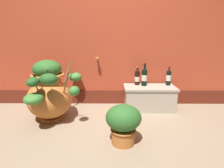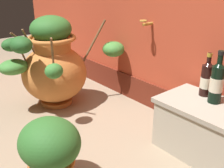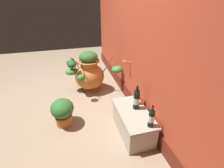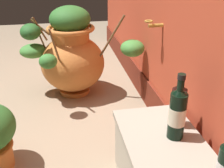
{
  "view_description": "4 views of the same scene",
  "coord_description": "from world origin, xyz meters",
  "px_view_note": "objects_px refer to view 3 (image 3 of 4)",
  "views": [
    {
      "loc": [
        0.17,
        -1.58,
        1.02
      ],
      "look_at": [
        0.15,
        0.73,
        0.42
      ],
      "focal_mm": 28.04,
      "sensor_mm": 36.0,
      "label": 1
    },
    {
      "loc": [
        1.41,
        -0.55,
        1.1
      ],
      "look_at": [
        -0.05,
        0.67,
        0.33
      ],
      "focal_mm": 44.53,
      "sensor_mm": 36.0,
      "label": 2
    },
    {
      "loc": [
        2.32,
        0.13,
        1.71
      ],
      "look_at": [
        -0.05,
        0.79,
        0.38
      ],
      "focal_mm": 27.5,
      "sensor_mm": 36.0,
      "label": 3
    },
    {
      "loc": [
        1.63,
        0.43,
        1.14
      ],
      "look_at": [
        0.06,
        0.73,
        0.38
      ],
      "focal_mm": 43.9,
      "sensor_mm": 36.0,
      "label": 4
    }
  ],
  "objects_px": {
    "terracotta_urn": "(89,73)",
    "potted_shrub": "(63,111)",
    "wine_bottle_middle": "(136,99)",
    "wine_bottle_right": "(137,96)",
    "wine_bottle_left": "(151,117)"
  },
  "relations": [
    {
      "from": "wine_bottle_middle",
      "to": "potted_shrub",
      "type": "bearing_deg",
      "value": -110.53
    },
    {
      "from": "wine_bottle_left",
      "to": "wine_bottle_right",
      "type": "relative_size",
      "value": 0.98
    },
    {
      "from": "terracotta_urn",
      "to": "wine_bottle_right",
      "type": "bearing_deg",
      "value": 22.38
    },
    {
      "from": "wine_bottle_right",
      "to": "potted_shrub",
      "type": "xyz_separation_m",
      "value": [
        -0.26,
        -1.0,
        -0.24
      ]
    },
    {
      "from": "wine_bottle_right",
      "to": "wine_bottle_left",
      "type": "bearing_deg",
      "value": -2.48
    },
    {
      "from": "wine_bottle_right",
      "to": "potted_shrub",
      "type": "bearing_deg",
      "value": -104.54
    },
    {
      "from": "terracotta_urn",
      "to": "wine_bottle_middle",
      "type": "height_order",
      "value": "terracotta_urn"
    },
    {
      "from": "wine_bottle_middle",
      "to": "wine_bottle_right",
      "type": "relative_size",
      "value": 1.15
    },
    {
      "from": "terracotta_urn",
      "to": "potted_shrub",
      "type": "distance_m",
      "value": 1.04
    },
    {
      "from": "wine_bottle_left",
      "to": "wine_bottle_right",
      "type": "xyz_separation_m",
      "value": [
        -0.46,
        0.02,
        -0.0
      ]
    },
    {
      "from": "wine_bottle_middle",
      "to": "potted_shrub",
      "type": "height_order",
      "value": "wine_bottle_middle"
    },
    {
      "from": "wine_bottle_left",
      "to": "wine_bottle_middle",
      "type": "relative_size",
      "value": 0.85
    },
    {
      "from": "terracotta_urn",
      "to": "wine_bottle_left",
      "type": "distance_m",
      "value": 1.68
    },
    {
      "from": "wine_bottle_middle",
      "to": "terracotta_urn",
      "type": "bearing_deg",
      "value": -161.12
    },
    {
      "from": "wine_bottle_middle",
      "to": "wine_bottle_right",
      "type": "bearing_deg",
      "value": 154.13
    }
  ]
}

